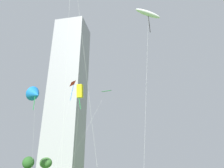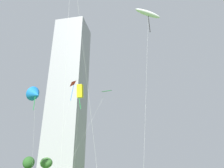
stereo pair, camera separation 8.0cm
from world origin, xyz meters
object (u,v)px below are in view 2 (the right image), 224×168
kite_flying_1 (106,91)px  park_tree_1 (29,163)px  park_tree_0 (46,163)px  kite_flying_5 (80,91)px  kite_flying_2 (36,94)px  kite_flying_6 (148,14)px  distant_highrise_0 (68,91)px  kite_flying_8 (72,86)px

kite_flying_1 → park_tree_1: kite_flying_1 is taller
kite_flying_1 → park_tree_0: 28.49m
kite_flying_5 → kite_flying_1: bearing=35.5°
kite_flying_5 → park_tree_0: size_ratio=3.06×
kite_flying_1 → park_tree_0: bearing=139.1°
kite_flying_2 → kite_flying_6: size_ratio=0.67×
kite_flying_1 → distant_highrise_0: 101.99m
kite_flying_1 → kite_flying_2: kite_flying_1 is taller
kite_flying_5 → kite_flying_6: bearing=-37.5°
park_tree_0 → park_tree_1: 12.87m
distant_highrise_0 → park_tree_1: bearing=-70.8°
kite_flying_8 → park_tree_1: kite_flying_8 is taller
kite_flying_5 → kite_flying_6: 17.77m
kite_flying_8 → distant_highrise_0: bearing=114.0°
kite_flying_5 → park_tree_1: size_ratio=3.45×
kite_flying_8 → kite_flying_1: bearing=-23.9°
kite_flying_8 → park_tree_0: size_ratio=3.79×
kite_flying_2 → park_tree_1: size_ratio=3.21×
kite_flying_5 → park_tree_1: kite_flying_5 is taller
kite_flying_1 → distant_highrise_0: size_ratio=0.16×
kite_flying_8 → kite_flying_2: bearing=-102.5°
kite_flying_2 → kite_flying_6: bearing=-18.5°
park_tree_1 → park_tree_0: bearing=101.9°
kite_flying_2 → kite_flying_6: 22.25m
kite_flying_8 → park_tree_1: 17.88m
kite_flying_1 → kite_flying_5: bearing=-144.5°
park_tree_0 → park_tree_1: size_ratio=1.13×
kite_flying_1 → kite_flying_6: kite_flying_6 is taller
kite_flying_1 → kite_flying_6: size_ratio=0.73×
kite_flying_2 → kite_flying_8: kite_flying_8 is taller
kite_flying_5 → kite_flying_8: (-4.33, 6.79, 4.08)m
kite_flying_1 → kite_flying_2: bearing=-149.3°
kite_flying_2 → park_tree_1: (-6.02, 10.75, -10.37)m
kite_flying_1 → park_tree_0: (-19.49, 16.90, -12.11)m
kite_flying_5 → kite_flying_8: 9.03m
kite_flying_2 → kite_flying_8: size_ratio=0.75×
kite_flying_5 → park_tree_0: 27.50m
kite_flying_2 → park_tree_0: (-8.67, 23.33, -9.90)m
kite_flying_5 → distant_highrise_0: 103.07m
kite_flying_1 → kite_flying_8: bearing=156.1°
kite_flying_2 → kite_flying_8: (2.27, 10.22, 5.46)m
kite_flying_2 → kite_flying_6: (19.59, -6.55, 8.27)m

